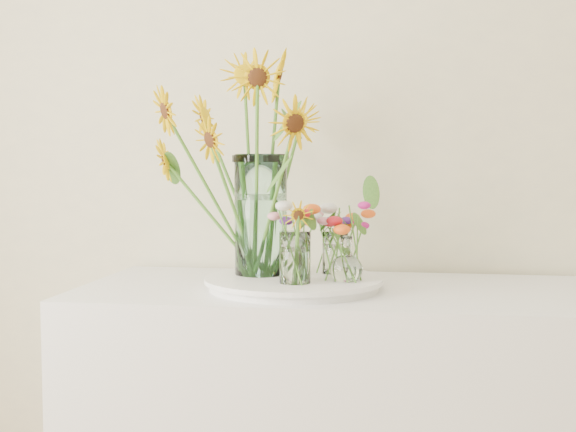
# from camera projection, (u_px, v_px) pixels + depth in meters

# --- Properties ---
(tray) EXTENTS (0.43, 0.43, 0.02)m
(tray) POSITION_uv_depth(u_px,v_px,m) (294.00, 284.00, 1.85)
(tray) COLOR white
(tray) RESTS_ON counter
(mason_jar) EXTENTS (0.16, 0.16, 0.32)m
(mason_jar) POSITION_uv_depth(u_px,v_px,m) (261.00, 215.00, 1.90)
(mason_jar) COLOR #B7F4E2
(mason_jar) RESTS_ON tray
(sunflower_bouquet) EXTENTS (1.01, 1.01, 0.60)m
(sunflower_bouquet) POSITION_uv_depth(u_px,v_px,m) (261.00, 163.00, 1.89)
(sunflower_bouquet) COLOR #DFB004
(sunflower_bouquet) RESTS_ON tray
(small_vase_a) EXTENTS (0.10, 0.10, 0.13)m
(small_vase_a) POSITION_uv_depth(u_px,v_px,m) (295.00, 258.00, 1.76)
(small_vase_a) COLOR white
(small_vase_a) RESTS_ON tray
(wildflower_posy_a) EXTENTS (0.20, 0.20, 0.22)m
(wildflower_posy_a) POSITION_uv_depth(u_px,v_px,m) (295.00, 240.00, 1.75)
(wildflower_posy_a) COLOR #ED5714
(wildflower_posy_a) RESTS_ON tray
(small_vase_b) EXTENTS (0.09, 0.09, 0.12)m
(small_vase_b) POSITION_uv_depth(u_px,v_px,m) (346.00, 260.00, 1.79)
(small_vase_b) COLOR white
(small_vase_b) RESTS_ON tray
(wildflower_posy_b) EXTENTS (0.22, 0.22, 0.21)m
(wildflower_posy_b) POSITION_uv_depth(u_px,v_px,m) (347.00, 242.00, 1.79)
(wildflower_posy_b) COLOR #ED5714
(wildflower_posy_b) RESTS_ON tray
(small_vase_c) EXTENTS (0.08, 0.08, 0.12)m
(small_vase_c) POSITION_uv_depth(u_px,v_px,m) (335.00, 253.00, 1.92)
(small_vase_c) COLOR white
(small_vase_c) RESTS_ON tray
(wildflower_posy_c) EXTENTS (0.19, 0.19, 0.21)m
(wildflower_posy_c) POSITION_uv_depth(u_px,v_px,m) (335.00, 237.00, 1.91)
(wildflower_posy_c) COLOR #ED5714
(wildflower_posy_c) RESTS_ON tray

